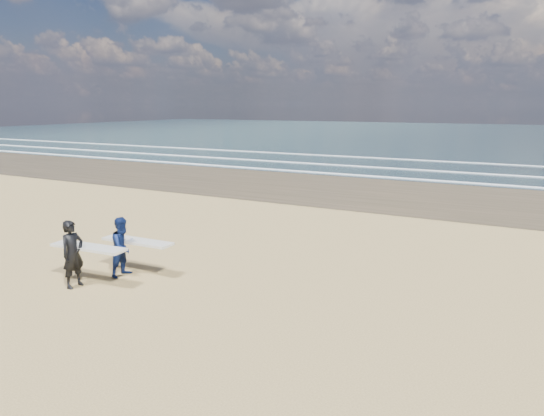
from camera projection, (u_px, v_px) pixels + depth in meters
The scene contains 2 objects.
surfer_near at pixel (75, 253), 12.71m from camera, with size 2.23×1.03×1.81m.
surfer_far at pixel (125, 246), 13.56m from camera, with size 2.22×1.07×1.69m.
Camera 1 is at (10.91, -8.62, 4.74)m, focal length 32.00 mm.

